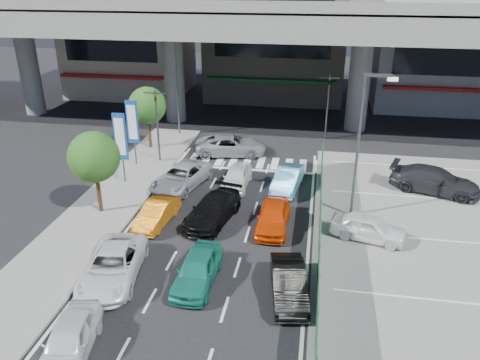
% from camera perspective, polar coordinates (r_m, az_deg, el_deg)
% --- Properties ---
extents(ground, '(120.00, 120.00, 0.00)m').
position_cam_1_polar(ground, '(22.42, -4.41, -10.17)').
color(ground, black).
rests_on(ground, ground).
extents(parking_lot, '(12.00, 28.00, 0.06)m').
position_cam_1_polar(parking_lot, '(24.35, 23.24, -9.19)').
color(parking_lot, slate).
rests_on(parking_lot, ground).
extents(sidewalk_left, '(4.00, 30.00, 0.12)m').
position_cam_1_polar(sidewalk_left, '(27.87, -16.54, -3.69)').
color(sidewalk_left, slate).
rests_on(sidewalk_left, ground).
extents(fence_run, '(0.16, 22.00, 1.80)m').
position_cam_1_polar(fence_run, '(22.24, 9.66, -8.02)').
color(fence_run, '#1F5D2F').
rests_on(fence_run, ground).
extents(expressway, '(64.00, 14.00, 10.75)m').
position_cam_1_polar(expressway, '(40.35, 3.05, 18.71)').
color(expressway, slate).
rests_on(expressway, ground).
extents(building_west, '(12.00, 10.90, 13.00)m').
position_cam_1_polar(building_west, '(54.36, -13.40, 17.14)').
color(building_west, '#A59D85').
rests_on(building_west, ground).
extents(building_center, '(14.00, 10.90, 15.00)m').
position_cam_1_polar(building_center, '(51.34, 4.59, 18.42)').
color(building_center, gray).
rests_on(building_center, ground).
extents(building_east, '(12.00, 10.90, 12.00)m').
position_cam_1_polar(building_east, '(51.52, 23.06, 15.00)').
color(building_east, gray).
rests_on(building_east, ground).
extents(traffic_light_left, '(1.60, 1.24, 5.20)m').
position_cam_1_polar(traffic_light_left, '(33.01, -10.18, 8.58)').
color(traffic_light_left, '#595B60').
rests_on(traffic_light_left, ground).
extents(traffic_light_right, '(1.60, 1.24, 5.20)m').
position_cam_1_polar(traffic_light_right, '(37.90, 10.75, 10.55)').
color(traffic_light_right, '#595B60').
rests_on(traffic_light_right, ground).
extents(street_lamp_right, '(1.65, 0.22, 8.00)m').
position_cam_1_polar(street_lamp_right, '(25.26, 14.72, 5.27)').
color(street_lamp_right, '#595B60').
rests_on(street_lamp_right, ground).
extents(street_lamp_left, '(1.65, 0.22, 8.00)m').
position_cam_1_polar(street_lamp_left, '(38.38, -7.47, 12.22)').
color(street_lamp_left, '#595B60').
rests_on(street_lamp_left, ground).
extents(signboard_near, '(0.80, 0.14, 4.70)m').
position_cam_1_polar(signboard_near, '(30.09, -14.36, 4.91)').
color(signboard_near, '#595B60').
rests_on(signboard_near, ground).
extents(signboard_far, '(0.80, 0.14, 4.70)m').
position_cam_1_polar(signboard_far, '(32.85, -12.96, 6.67)').
color(signboard_far, '#595B60').
rests_on(signboard_far, ground).
extents(tree_near, '(2.80, 2.80, 4.80)m').
position_cam_1_polar(tree_near, '(26.53, -17.38, 2.67)').
color(tree_near, '#382314').
rests_on(tree_near, ground).
extents(tree_far, '(2.80, 2.80, 4.80)m').
position_cam_1_polar(tree_far, '(35.96, -11.24, 8.87)').
color(tree_far, '#382314').
rests_on(tree_far, ground).
extents(van_white_back_left, '(2.19, 4.11, 1.33)m').
position_cam_1_polar(van_white_back_left, '(18.54, -20.09, -17.82)').
color(van_white_back_left, silver).
rests_on(van_white_back_left, ground).
extents(sedan_white_mid_left, '(2.98, 5.24, 1.38)m').
position_cam_1_polar(sedan_white_mid_left, '(21.78, -15.26, -10.04)').
color(sedan_white_mid_left, white).
rests_on(sedan_white_mid_left, ground).
extents(taxi_teal_mid, '(1.73, 4.09, 1.38)m').
position_cam_1_polar(taxi_teal_mid, '(20.88, -5.21, -10.81)').
color(taxi_teal_mid, '#1B836C').
rests_on(taxi_teal_mid, ground).
extents(hatch_black_mid_right, '(2.01, 4.15, 1.31)m').
position_cam_1_polar(hatch_black_mid_right, '(20.14, 5.98, -12.45)').
color(hatch_black_mid_right, black).
rests_on(hatch_black_mid_right, ground).
extents(taxi_orange_left, '(1.72, 3.83, 1.22)m').
position_cam_1_polar(taxi_orange_left, '(25.75, -10.11, -4.03)').
color(taxi_orange_left, '#C96B0F').
rests_on(taxi_orange_left, ground).
extents(sedan_black_mid, '(2.86, 5.05, 1.38)m').
position_cam_1_polar(sedan_black_mid, '(25.57, -3.34, -3.67)').
color(sedan_black_mid, black).
rests_on(sedan_black_mid, ground).
extents(taxi_orange_right, '(1.65, 4.06, 1.38)m').
position_cam_1_polar(taxi_orange_right, '(24.92, 4.06, -4.49)').
color(taxi_orange_right, '#E03E06').
rests_on(taxi_orange_right, ground).
extents(wagon_silver_front_left, '(3.41, 5.37, 1.38)m').
position_cam_1_polar(wagon_silver_front_left, '(29.78, -7.16, 0.38)').
color(wagon_silver_front_left, '#AFB3B8').
rests_on(wagon_silver_front_left, ground).
extents(sedan_white_front_mid, '(1.66, 3.91, 1.32)m').
position_cam_1_polar(sedan_white_front_mid, '(29.59, -0.41, 0.36)').
color(sedan_white_front_mid, silver).
rests_on(sedan_white_front_mid, ground).
extents(kei_truck_front_right, '(1.96, 4.26, 1.35)m').
position_cam_1_polar(kei_truck_front_right, '(29.44, 5.83, 0.13)').
color(kei_truck_front_right, '#529EC9').
rests_on(kei_truck_front_right, ground).
extents(crossing_wagon_silver, '(5.57, 3.27, 1.45)m').
position_cam_1_polar(crossing_wagon_silver, '(34.85, -1.13, 4.25)').
color(crossing_wagon_silver, '#919398').
rests_on(crossing_wagon_silver, ground).
extents(parked_sedan_white, '(4.08, 2.44, 1.30)m').
position_cam_1_polar(parked_sedan_white, '(24.71, 15.39, -5.60)').
color(parked_sedan_white, white).
rests_on(parked_sedan_white, parking_lot).
extents(parked_sedan_dgrey, '(5.72, 3.72, 1.54)m').
position_cam_1_polar(parked_sedan_dgrey, '(31.12, 22.66, -0.04)').
color(parked_sedan_dgrey, '#27272B').
rests_on(parked_sedan_dgrey, parking_lot).
extents(traffic_cone, '(0.36, 0.36, 0.63)m').
position_cam_1_polar(traffic_cone, '(26.18, 13.99, -4.50)').
color(traffic_cone, '#DC430C').
rests_on(traffic_cone, parking_lot).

